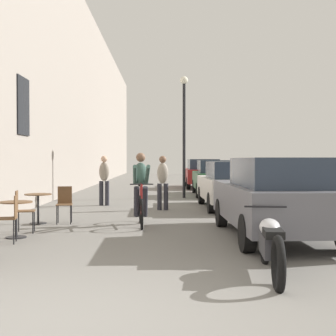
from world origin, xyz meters
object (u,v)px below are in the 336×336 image
(cafe_chair_mid_toward_street, at_px, (22,208))
(street_lamp, at_px, (184,121))
(cafe_chair_far_toward_street, at_px, (65,202))
(parked_car_nearest, at_px, (276,197))
(cafe_table_far, at_px, (38,202))
(pedestrian_mid, at_px, (104,177))
(pedestrian_near, at_px, (163,179))
(cafe_chair_mid_toward_wall, at_px, (10,215))
(parked_car_fourth, at_px, (202,173))
(parked_car_second, at_px, (231,184))
(cafe_table_mid, at_px, (16,211))
(parked_motorcycle, at_px, (271,245))
(parked_car_third, at_px, (215,177))
(cyclist_on_bicycle, at_px, (141,191))

(cafe_chair_mid_toward_street, bearing_deg, street_lamp, 66.24)
(cafe_chair_far_toward_street, distance_m, parked_car_nearest, 5.12)
(cafe_table_far, height_order, cafe_chair_far_toward_street, cafe_chair_far_toward_street)
(cafe_chair_mid_toward_street, bearing_deg, pedestrian_mid, 79.98)
(cafe_chair_far_toward_street, bearing_deg, pedestrian_near, 50.04)
(cafe_chair_mid_toward_street, xyz_separation_m, cafe_chair_far_toward_street, (0.59, 1.46, 0.00))
(cafe_chair_mid_toward_wall, relative_size, parked_car_fourth, 0.20)
(cafe_chair_mid_toward_street, distance_m, parked_car_second, 6.97)
(cafe_table_mid, bearing_deg, parked_car_fourth, 72.14)
(cafe_table_mid, relative_size, cafe_chair_far_toward_street, 0.81)
(parked_motorcycle, bearing_deg, parked_car_third, 86.53)
(parked_car_nearest, distance_m, parked_car_second, 5.43)
(pedestrian_near, bearing_deg, cafe_chair_mid_toward_street, -124.66)
(cafe_chair_mid_toward_street, bearing_deg, cafe_chair_far_toward_street, 68.01)
(cafe_table_far, relative_size, cafe_chair_far_toward_street, 0.81)
(cafe_table_far, height_order, street_lamp, street_lamp)
(cafe_chair_mid_toward_street, height_order, cyclist_on_bicycle, cyclist_on_bicycle)
(pedestrian_near, relative_size, parked_motorcycle, 0.78)
(cafe_chair_far_toward_street, relative_size, pedestrian_mid, 0.53)
(cafe_chair_mid_toward_wall, distance_m, parked_motorcycle, 4.89)
(cyclist_on_bicycle, height_order, parked_car_nearest, cyclist_on_bicycle)
(pedestrian_near, xyz_separation_m, parked_car_nearest, (2.22, -5.05, -0.12))
(parked_car_third, bearing_deg, parked_car_second, -91.16)
(parked_car_fourth, bearing_deg, pedestrian_near, -101.32)
(cafe_chair_mid_toward_wall, xyz_separation_m, parked_car_second, (4.99, 5.89, 0.25))
(cafe_chair_mid_toward_street, height_order, parked_motorcycle, cafe_chair_mid_toward_street)
(pedestrian_near, height_order, parked_car_nearest, pedestrian_near)
(cafe_chair_mid_toward_street, height_order, cafe_chair_far_toward_street, same)
(cafe_chair_mid_toward_street, bearing_deg, parked_car_fourth, 71.20)
(cafe_table_mid, bearing_deg, cafe_chair_mid_toward_street, 96.89)
(parked_car_nearest, height_order, parked_car_third, parked_car_nearest)
(parked_car_third, xyz_separation_m, parked_motorcycle, (-0.82, -13.46, -0.38))
(street_lamp, bearing_deg, pedestrian_near, -101.06)
(cafe_table_mid, distance_m, cyclist_on_bicycle, 2.95)
(street_lamp, bearing_deg, cafe_chair_mid_toward_street, -113.76)
(cafe_table_mid, distance_m, parked_motorcycle, 5.26)
(cafe_chair_mid_toward_wall, relative_size, cyclist_on_bicycle, 0.51)
(cafe_chair_mid_toward_street, height_order, street_lamp, street_lamp)
(parked_car_third, bearing_deg, parked_motorcycle, -93.47)
(parked_car_second, height_order, parked_motorcycle, parked_car_second)
(parked_car_fourth, bearing_deg, cafe_chair_far_toward_street, -108.45)
(parked_car_nearest, bearing_deg, parked_car_second, 90.62)
(cafe_table_far, distance_m, parked_motorcycle, 6.66)
(cafe_table_mid, bearing_deg, pedestrian_near, 59.48)
(cafe_chair_mid_toward_street, relative_size, pedestrian_near, 0.54)
(cafe_chair_far_toward_street, xyz_separation_m, parked_motorcycle, (3.84, -5.02, -0.11))
(cafe_chair_mid_toward_street, height_order, parked_car_fourth, parked_car_fourth)
(pedestrian_near, xyz_separation_m, pedestrian_mid, (-1.97, 1.40, 0.01))
(cafe_chair_mid_toward_wall, distance_m, parked_car_third, 12.22)
(pedestrian_near, distance_m, street_lamp, 5.01)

